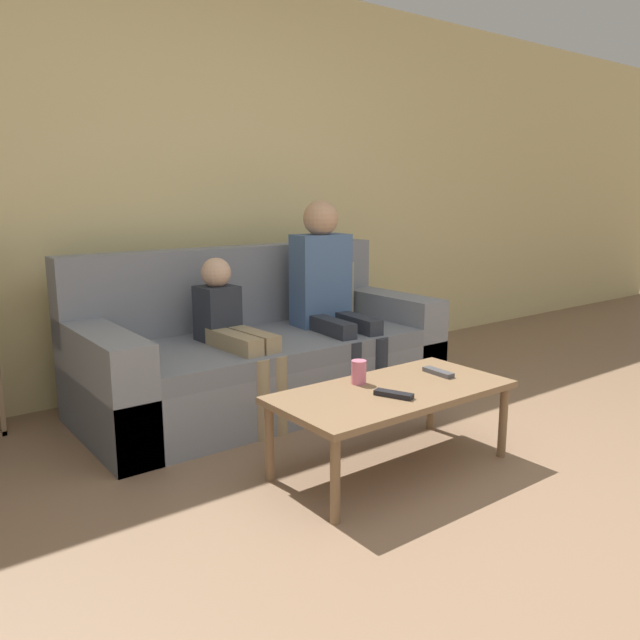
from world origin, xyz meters
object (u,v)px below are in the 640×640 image
Objects in this scene: coffee_table at (392,396)px; tv_remote_1 at (438,372)px; cup_near at (359,372)px; person_adult at (328,285)px; person_child at (234,331)px; tv_remote_0 at (394,394)px; couch at (262,354)px.

coffee_table is 6.37× the size of tv_remote_1.
cup_near is (-0.07, 0.15, 0.09)m from coffee_table.
person_adult is (0.45, 1.05, 0.34)m from coffee_table.
person_adult is 6.94× the size of tv_remote_1.
tv_remote_1 is (-0.12, -1.02, -0.30)m from person_adult.
cup_near is (0.18, -0.83, -0.07)m from person_child.
cup_near reaches higher than tv_remote_1.
cup_near is 0.62× the size of tv_remote_0.
tv_remote_0 is 0.42m from tv_remote_1.
cup_near is 0.24m from tv_remote_0.
coffee_table is 0.12m from tv_remote_0.
person_adult reaches higher than couch.
coffee_table is at bearing 26.56° from tv_remote_0.
person_adult is at bearing 66.73° from coffee_table.
tv_remote_1 is at bearing -74.76° from couch.
couch reaches higher than tv_remote_0.
person_adult is 6.81× the size of tv_remote_0.
person_adult is 1.07m from cup_near.
person_adult reaches higher than coffee_table.
couch is at bearing 84.49° from cup_near.
tv_remote_1 is (0.30, -1.12, 0.10)m from couch.
coffee_table is 1.20m from person_adult.
cup_near is (-0.52, -0.90, -0.25)m from person_adult.
tv_remote_0 is 1.02× the size of tv_remote_1.
person_child is 5.16× the size of tv_remote_1.
person_adult is 1.29m from tv_remote_0.
tv_remote_1 is (0.40, -0.12, -0.04)m from cup_near.
coffee_table is at bearing -78.96° from person_child.
tv_remote_0 is (-0.53, -1.14, -0.30)m from person_adult.
tv_remote_1 is at bearing 5.03° from coffee_table.
couch is 0.59m from person_adult.
tv_remote_1 is at bearing -16.81° from cup_near.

